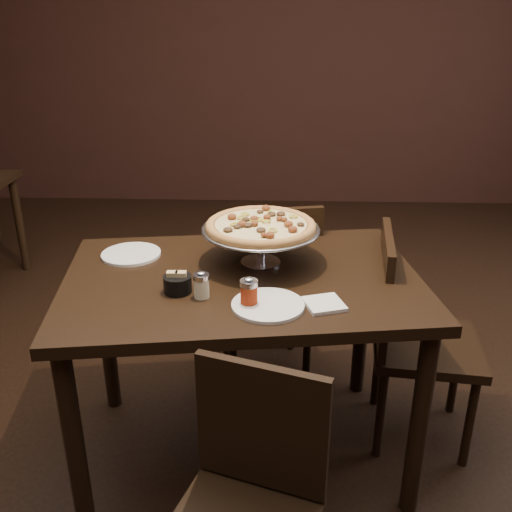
{
  "coord_description": "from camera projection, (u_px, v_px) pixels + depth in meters",
  "views": [
    {
      "loc": [
        0.15,
        -1.97,
        1.74
      ],
      "look_at": [
        0.08,
        0.01,
        0.89
      ],
      "focal_mm": 40.0,
      "sensor_mm": 36.0,
      "label": 1
    }
  ],
  "objects": [
    {
      "name": "room",
      "position": [
        251.0,
        118.0,
        1.97
      ],
      "size": [
        6.04,
        7.04,
        2.84
      ],
      "color": "black",
      "rests_on": "ground"
    },
    {
      "name": "dining_table",
      "position": [
        242.0,
        302.0,
        2.18
      ],
      "size": [
        1.43,
        1.06,
        0.83
      ],
      "rotation": [
        0.0,
        0.0,
        0.14
      ],
      "color": "black",
      "rests_on": "ground"
    },
    {
      "name": "chair_far",
      "position": [
        267.0,
        287.0,
        2.74
      ],
      "size": [
        0.53,
        0.53,
        0.96
      ],
      "rotation": [
        0.0,
        0.0,
        3.33
      ],
      "color": "black",
      "rests_on": "ground"
    },
    {
      "name": "chair_side",
      "position": [
        410.0,
        332.0,
        2.38
      ],
      "size": [
        0.49,
        0.49,
        0.94
      ],
      "rotation": [
        0.0,
        0.0,
        1.45
      ],
      "color": "black",
      "rests_on": "ground"
    },
    {
      "name": "chair_near",
      "position": [
        247.0,
        502.0,
        1.61
      ],
      "size": [
        0.5,
        0.5,
        0.85
      ],
      "rotation": [
        0.0,
        0.0,
        -0.33
      ],
      "color": "black",
      "rests_on": "ground"
    },
    {
      "name": "serving_spatula",
      "position": [
        256.0,
        242.0,
        2.05
      ],
      "size": [
        0.16,
        0.16,
        0.02
      ],
      "rotation": [
        0.0,
        0.0,
        -1.01
      ],
      "color": "silver",
      "rests_on": "pizza_stand"
    },
    {
      "name": "plate_left",
      "position": [
        131.0,
        254.0,
        2.32
      ],
      "size": [
        0.24,
        0.24,
        0.01
      ],
      "primitive_type": "cylinder",
      "color": "white",
      "rests_on": "dining_table"
    },
    {
      "name": "parmesan_shaker",
      "position": [
        201.0,
        285.0,
        1.96
      ],
      "size": [
        0.06,
        0.06,
        0.1
      ],
      "color": "beige",
      "rests_on": "dining_table"
    },
    {
      "name": "napkin_stack",
      "position": [
        324.0,
        304.0,
        1.92
      ],
      "size": [
        0.15,
        0.15,
        0.01
      ],
      "primitive_type": "cube",
      "rotation": [
        0.0,
        0.0,
        0.3
      ],
      "color": "white",
      "rests_on": "dining_table"
    },
    {
      "name": "pizza_stand",
      "position": [
        261.0,
        226.0,
        2.19
      ],
      "size": [
        0.46,
        0.46,
        0.19
      ],
      "color": "silver",
      "rests_on": "dining_table"
    },
    {
      "name": "packet_caddy",
      "position": [
        177.0,
        283.0,
        2.0
      ],
      "size": [
        0.1,
        0.1,
        0.08
      ],
      "rotation": [
        0.0,
        0.0,
        0.04
      ],
      "color": "black",
      "rests_on": "dining_table"
    },
    {
      "name": "plate_near",
      "position": [
        268.0,
        305.0,
        1.91
      ],
      "size": [
        0.25,
        0.25,
        0.01
      ],
      "primitive_type": "cylinder",
      "color": "white",
      "rests_on": "dining_table"
    },
    {
      "name": "pepper_flake_shaker",
      "position": [
        249.0,
        292.0,
        1.9
      ],
      "size": [
        0.06,
        0.06,
        0.11
      ],
      "color": "maroon",
      "rests_on": "dining_table"
    }
  ]
}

